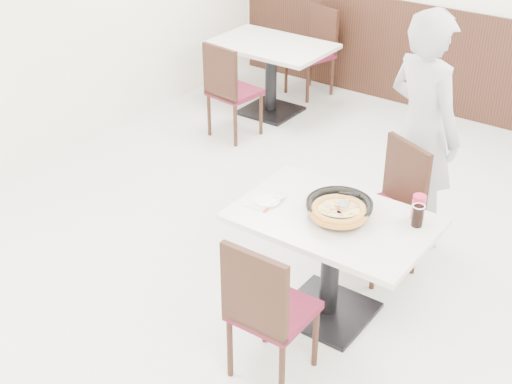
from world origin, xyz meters
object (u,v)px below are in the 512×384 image
Objects in this scene: chair_far at (382,211)px; pizza_pan at (339,208)px; bg_chair_left_near at (235,90)px; bg_chair_left_far at (310,53)px; side_plate at (267,201)px; pizza at (339,212)px; diner_person at (422,132)px; cola_glass at (418,216)px; bg_table_left at (271,78)px; red_cup at (418,207)px; chair_near at (274,307)px; main_table at (330,267)px.

chair_far is 0.68m from pizza_pan.
bg_chair_left_far is (0.02, 1.33, 0.00)m from bg_chair_left_near.
pizza_pan is 2.01× the size of side_plate.
bg_chair_left_far is at bearing 124.28° from pizza.
chair_far reaches higher than pizza_pan.
pizza is at bearing 111.42° from diner_person.
pizza_pan is 2.48× the size of cola_glass.
side_plate is 3.15m from bg_table_left.
bg_chair_left_far is at bearing -24.90° from chair_far.
pizza_pan reaches higher than side_plate.
diner_person reaches higher than red_cup.
chair_far is 1.00× the size of bg_chair_left_far.
pizza_pan is 3.80m from bg_chair_left_far.
bg_chair_left_near is (-2.15, 2.48, 0.00)m from chair_near.
chair_far is at bearing 91.91° from pizza.
bg_chair_left_far is (-2.17, 2.01, -0.42)m from diner_person.
main_table is 3.32m from bg_table_left.
bg_chair_left_near is (-2.57, 1.55, -0.35)m from red_cup.
pizza_pan is at bearing 109.68° from diner_person.
side_plate is at bearing -171.76° from pizza.
red_cup reaches higher than main_table.
bg_chair_left_near reaches higher than side_plate.
pizza is at bearing 140.35° from bg_chair_left_far.
bg_chair_left_near is at bearing 140.38° from pizza_pan.
pizza_pan is 0.27× the size of bg_table_left.
main_table and bg_table_left have the same top height.
pizza is 0.37× the size of bg_chair_left_near.
bg_table_left is at bearing 124.13° from side_plate.
bg_chair_left_far is at bearing -21.53° from diner_person.
chair_near is 1.00× the size of chair_far.
bg_chair_left_near is (-2.15, 1.83, 0.10)m from main_table.
diner_person is at bearing 90.17° from pizza.
chair_far reaches higher than bg_table_left.
bg_chair_left_near reaches higher than red_cup.
pizza reaches higher than side_plate.
main_table is 1.26× the size of chair_far.
side_plate is 2.60m from bg_chair_left_near.
chair_far reaches higher than pizza.
diner_person reaches higher than bg_chair_left_far.
red_cup is at bearing 65.09° from chair_near.
red_cup is 0.09× the size of diner_person.
cola_glass is 0.08m from red_cup.
pizza is at bearing -141.08° from red_cup.
pizza_pan is 0.34× the size of bg_chair_left_near.
red_cup is (0.40, -0.37, 0.35)m from chair_far.
side_plate is at bearing -156.33° from red_cup.
bg_table_left is (-1.76, 2.59, -0.38)m from side_plate.
main_table is 0.58m from side_plate.
red_cup reaches higher than pizza_pan.
chair_far is 0.79× the size of bg_table_left.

